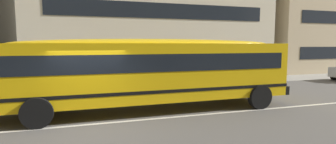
# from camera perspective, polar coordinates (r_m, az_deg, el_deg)

# --- Properties ---
(ground_plane) EXTENTS (400.00, 400.00, 0.00)m
(ground_plane) POSITION_cam_1_polar(r_m,az_deg,el_deg) (9.44, -16.55, -10.87)
(ground_plane) COLOR #54514F
(sidewalk_far) EXTENTS (120.00, 3.00, 0.01)m
(sidewalk_far) POSITION_cam_1_polar(r_m,az_deg,el_deg) (17.30, -17.02, -3.20)
(sidewalk_far) COLOR gray
(sidewalk_far) RESTS_ON ground_plane
(lane_centreline) EXTENTS (110.00, 0.16, 0.01)m
(lane_centreline) POSITION_cam_1_polar(r_m,az_deg,el_deg) (9.44, -16.55, -10.85)
(lane_centreline) COLOR silver
(lane_centreline) RESTS_ON ground_plane
(school_bus) EXTENTS (13.08, 3.09, 2.92)m
(school_bus) POSITION_cam_1_polar(r_m,az_deg,el_deg) (10.75, -4.31, 0.85)
(school_bus) COLOR yellow
(school_bus) RESTS_ON ground_plane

